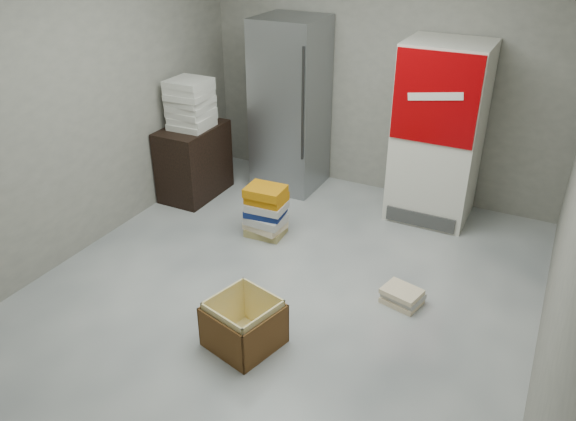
{
  "coord_description": "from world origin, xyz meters",
  "views": [
    {
      "loc": [
        1.81,
        -3.25,
        2.85
      ],
      "look_at": [
        -0.2,
        0.7,
        0.48
      ],
      "focal_mm": 35.0,
      "sensor_mm": 36.0,
      "label": 1
    }
  ],
  "objects_px": {
    "coke_cooler": "(438,133)",
    "cardboard_box": "(244,326)",
    "steel_fridge": "(290,106)",
    "phonebook_stack_main": "(266,211)",
    "wood_shelf": "(194,161)"
  },
  "relations": [
    {
      "from": "steel_fridge",
      "to": "cardboard_box",
      "type": "xyz_separation_m",
      "value": [
        0.95,
        -2.65,
        -0.79
      ]
    },
    {
      "from": "coke_cooler",
      "to": "cardboard_box",
      "type": "height_order",
      "value": "coke_cooler"
    },
    {
      "from": "phonebook_stack_main",
      "to": "wood_shelf",
      "type": "bearing_deg",
      "value": 158.63
    },
    {
      "from": "steel_fridge",
      "to": "cardboard_box",
      "type": "bearing_deg",
      "value": -70.2
    },
    {
      "from": "wood_shelf",
      "to": "steel_fridge",
      "type": "bearing_deg",
      "value": 41.31
    },
    {
      "from": "steel_fridge",
      "to": "phonebook_stack_main",
      "type": "bearing_deg",
      "value": -74.41
    },
    {
      "from": "steel_fridge",
      "to": "wood_shelf",
      "type": "bearing_deg",
      "value": -138.69
    },
    {
      "from": "phonebook_stack_main",
      "to": "coke_cooler",
      "type": "bearing_deg",
      "value": 41.8
    },
    {
      "from": "steel_fridge",
      "to": "phonebook_stack_main",
      "type": "height_order",
      "value": "steel_fridge"
    },
    {
      "from": "coke_cooler",
      "to": "wood_shelf",
      "type": "distance_m",
      "value": 2.63
    },
    {
      "from": "wood_shelf",
      "to": "cardboard_box",
      "type": "bearing_deg",
      "value": -47.09
    },
    {
      "from": "coke_cooler",
      "to": "cardboard_box",
      "type": "bearing_deg",
      "value": -104.76
    },
    {
      "from": "coke_cooler",
      "to": "cardboard_box",
      "type": "xyz_separation_m",
      "value": [
        -0.7,
        -2.64,
        -0.75
      ]
    },
    {
      "from": "steel_fridge",
      "to": "wood_shelf",
      "type": "xyz_separation_m",
      "value": [
        -0.83,
        -0.73,
        -0.55
      ]
    },
    {
      "from": "wood_shelf",
      "to": "phonebook_stack_main",
      "type": "xyz_separation_m",
      "value": [
        1.16,
        -0.45,
        -0.13
      ]
    }
  ]
}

